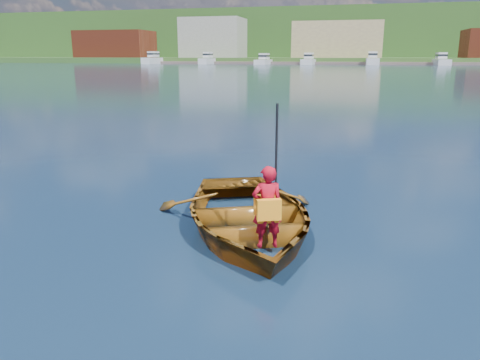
{
  "coord_description": "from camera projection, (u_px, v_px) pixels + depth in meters",
  "views": [
    {
      "loc": [
        2.22,
        -7.99,
        2.78
      ],
      "look_at": [
        0.52,
        -1.0,
        0.86
      ],
      "focal_mm": 35.0,
      "sensor_mm": 36.0,
      "label": 1
    }
  ],
  "objects": [
    {
      "name": "rowboat",
      "position": [
        247.0,
        215.0,
        7.58
      ],
      "size": [
        4.25,
        4.9,
        0.85
      ],
      "color": "brown",
      "rests_on": "ground"
    },
    {
      "name": "child_paddler",
      "position": [
        267.0,
        207.0,
        6.63
      ],
      "size": [
        0.51,
        0.44,
        2.04
      ],
      "color": "#B50B1F",
      "rests_on": "ground"
    },
    {
      "name": "shoreline",
      "position": [
        354.0,
        39.0,
        228.19
      ],
      "size": [
        400.0,
        140.0,
        22.0
      ],
      "color": "#335B26",
      "rests_on": "ground"
    },
    {
      "name": "waterfront_buildings",
      "position": [
        329.0,
        41.0,
        163.39
      ],
      "size": [
        202.0,
        16.0,
        14.0
      ],
      "color": "maroon",
      "rests_on": "ground"
    },
    {
      "name": "hillside_trees",
      "position": [
        356.0,
        21.0,
        232.76
      ],
      "size": [
        309.01,
        87.23,
        25.96
      ],
      "color": "#382314",
      "rests_on": "ground"
    },
    {
      "name": "marina_yachts",
      "position": [
        378.0,
        60.0,
        141.03
      ],
      "size": [
        144.5,
        13.15,
        4.34
      ],
      "color": "silver",
      "rests_on": "ground"
    },
    {
      "name": "dock",
      "position": [
        381.0,
        63.0,
        145.4
      ],
      "size": [
        160.01,
        4.42,
        0.8
      ],
      "color": "brown",
      "rests_on": "ground"
    },
    {
      "name": "ground",
      "position": [
        226.0,
        209.0,
        8.73
      ],
      "size": [
        600.0,
        600.0,
        0.0
      ],
      "color": "#10273D",
      "rests_on": "ground"
    }
  ]
}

